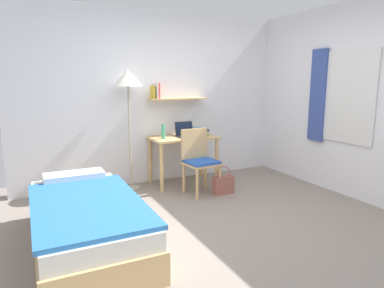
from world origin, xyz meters
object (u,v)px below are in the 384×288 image
at_px(laptop, 185,133).
at_px(desk, 183,145).
at_px(water_bottle, 163,131).
at_px(book_stack, 201,131).
at_px(desk_chair, 199,158).
at_px(handbag, 223,184).
at_px(standing_lamp, 128,84).
at_px(bed, 86,222).

bearing_deg(laptop, desk, -172.26).
relative_size(desk, water_bottle, 4.62).
xyz_separation_m(water_bottle, book_stack, (0.65, 0.07, -0.05)).
xyz_separation_m(desk_chair, handbag, (0.27, -0.22, -0.35)).
distance_m(standing_lamp, handbag, 1.93).
relative_size(laptop, water_bottle, 1.37).
xyz_separation_m(desk_chair, laptop, (0.03, 0.52, 0.29)).
relative_size(desk_chair, standing_lamp, 0.53).
xyz_separation_m(laptop, handbag, (0.24, -0.73, -0.65)).
distance_m(book_stack, handbag, 0.99).
xyz_separation_m(desk, book_stack, (0.31, 0.02, 0.19)).
relative_size(desk_chair, water_bottle, 4.18).
distance_m(desk, standing_lamp, 1.23).
relative_size(bed, laptop, 6.55).
height_order(book_stack, handbag, book_stack).
xyz_separation_m(bed, laptop, (1.73, 1.46, 0.55)).
distance_m(water_bottle, handbag, 1.15).
distance_m(desk, laptop, 0.20).
distance_m(bed, water_bottle, 2.03).
height_order(desk, standing_lamp, standing_lamp).
xyz_separation_m(laptop, book_stack, (0.27, 0.02, -0.00)).
bearing_deg(handbag, laptop, 108.29).
height_order(bed, laptop, laptop).
distance_m(desk_chair, book_stack, 0.68).
relative_size(standing_lamp, book_stack, 6.74).
bearing_deg(laptop, desk_chair, -93.18).
height_order(standing_lamp, water_bottle, standing_lamp).
height_order(desk, water_bottle, water_bottle).
bearing_deg(bed, handbag, 20.14).
height_order(desk_chair, handbag, desk_chair).
height_order(bed, water_bottle, water_bottle).
distance_m(desk_chair, water_bottle, 0.67).
height_order(standing_lamp, laptop, standing_lamp).
bearing_deg(standing_lamp, book_stack, -1.31).
bearing_deg(handbag, standing_lamp, 144.72).
bearing_deg(laptop, book_stack, 3.37).
distance_m(desk_chair, handbag, 0.50).
xyz_separation_m(desk_chair, book_stack, (0.30, 0.53, 0.29)).
relative_size(water_bottle, book_stack, 0.85).
bearing_deg(laptop, standing_lamp, 177.20).
bearing_deg(book_stack, desk_chair, -119.46).
xyz_separation_m(bed, desk, (1.69, 1.45, 0.35)).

